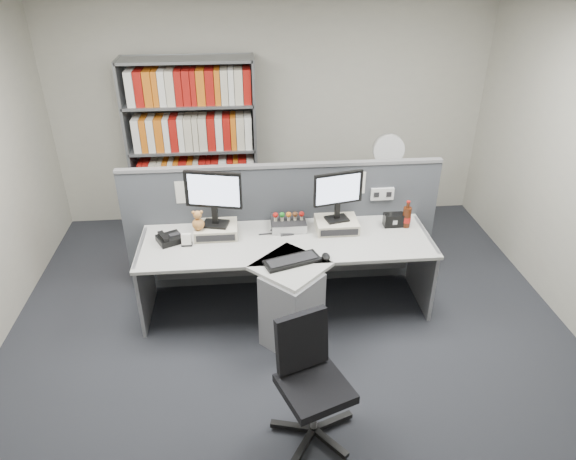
{
  "coord_description": "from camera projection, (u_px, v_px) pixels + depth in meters",
  "views": [
    {
      "loc": [
        -0.35,
        -3.16,
        3.06
      ],
      "look_at": [
        0.0,
        0.65,
        0.92
      ],
      "focal_mm": 32.47,
      "sensor_mm": 36.0,
      "label": 1
    }
  ],
  "objects": [
    {
      "name": "partition",
      "position": [
        283.0,
        224.0,
        5.04
      ],
      "size": [
        3.0,
        0.08,
        1.27
      ],
      "color": "#484B51",
      "rests_on": "ground"
    },
    {
      "name": "room_shell",
      "position": [
        297.0,
        162.0,
        3.39
      ],
      "size": [
        5.04,
        5.54,
        2.72
      ],
      "color": "#B4B1A1",
      "rests_on": "ground"
    },
    {
      "name": "monitor_left",
      "position": [
        213.0,
        194.0,
        4.52
      ],
      "size": [
        0.5,
        0.21,
        0.51
      ],
      "color": "black",
      "rests_on": "monitor_riser_left"
    },
    {
      "name": "shelving_unit",
      "position": [
        194.0,
        152.0,
        5.84
      ],
      "size": [
        1.41,
        0.4,
        2.0
      ],
      "color": "gray",
      "rests_on": "ground"
    },
    {
      "name": "speaker",
      "position": [
        394.0,
        220.0,
        4.83
      ],
      "size": [
        0.18,
        0.1,
        0.12
      ],
      "primitive_type": "cube",
      "color": "black",
      "rests_on": "desk"
    },
    {
      "name": "filing_cabinet",
      "position": [
        382.0,
        212.0,
        5.92
      ],
      "size": [
        0.45,
        0.61,
        0.7
      ],
      "color": "gray",
      "rests_on": "ground"
    },
    {
      "name": "monitor_riser_right",
      "position": [
        337.0,
        225.0,
        4.78
      ],
      "size": [
        0.38,
        0.31,
        0.1
      ],
      "color": "beige",
      "rests_on": "desk"
    },
    {
      "name": "desk_fan",
      "position": [
        388.0,
        153.0,
        5.58
      ],
      "size": [
        0.34,
        0.2,
        0.57
      ],
      "color": "white",
      "rests_on": "filing_cabinet"
    },
    {
      "name": "desk",
      "position": [
        289.0,
        279.0,
        4.56
      ],
      "size": [
        2.6,
        1.2,
        0.72
      ],
      "color": "#B7B6B0",
      "rests_on": "ground"
    },
    {
      "name": "desk_calendar",
      "position": [
        187.0,
        240.0,
        4.53
      ],
      "size": [
        0.09,
        0.07,
        0.11
      ],
      "color": "black",
      "rests_on": "desk"
    },
    {
      "name": "plush_toy",
      "position": [
        198.0,
        222.0,
        4.56
      ],
      "size": [
        0.11,
        0.11,
        0.19
      ],
      "color": "#BC7C3E",
      "rests_on": "monitor_riser_left"
    },
    {
      "name": "office_chair",
      "position": [
        310.0,
        377.0,
        3.51
      ],
      "size": [
        0.6,
        0.59,
        0.9
      ],
      "color": "silver",
      "rests_on": "ground"
    },
    {
      "name": "mouse",
      "position": [
        326.0,
        257.0,
        4.35
      ],
      "size": [
        0.07,
        0.11,
        0.04
      ],
      "primitive_type": "ellipsoid",
      "color": "black",
      "rests_on": "desk"
    },
    {
      "name": "monitor_right",
      "position": [
        338.0,
        192.0,
        4.62
      ],
      "size": [
        0.45,
        0.19,
        0.46
      ],
      "color": "black",
      "rests_on": "monitor_riser_right"
    },
    {
      "name": "keyboard",
      "position": [
        292.0,
        261.0,
        4.3
      ],
      "size": [
        0.5,
        0.32,
        0.03
      ],
      "color": "black",
      "rests_on": "desk"
    },
    {
      "name": "monitor_riser_left",
      "position": [
        216.0,
        230.0,
        4.69
      ],
      "size": [
        0.38,
        0.31,
        0.1
      ],
      "color": "beige",
      "rests_on": "desk"
    },
    {
      "name": "figurines",
      "position": [
        289.0,
        215.0,
        4.75
      ],
      "size": [
        0.29,
        0.05,
        0.09
      ],
      "color": "beige",
      "rests_on": "desktop_pc"
    },
    {
      "name": "ground",
      "position": [
        295.0,
        366.0,
        4.27
      ],
      "size": [
        5.5,
        5.5,
        0.0
      ],
      "primitive_type": "plane",
      "color": "#2B2D33",
      "rests_on": "ground"
    },
    {
      "name": "cola_bottle",
      "position": [
        407.0,
        217.0,
        4.8
      ],
      "size": [
        0.08,
        0.08,
        0.26
      ],
      "color": "#3F190A",
      "rests_on": "desk"
    },
    {
      "name": "desktop_pc",
      "position": [
        288.0,
        223.0,
        4.81
      ],
      "size": [
        0.32,
        0.28,
        0.08
      ],
      "color": "black",
      "rests_on": "desk"
    },
    {
      "name": "desk_phone",
      "position": [
        169.0,
        239.0,
        4.59
      ],
      "size": [
        0.27,
        0.26,
        0.09
      ],
      "color": "black",
      "rests_on": "desk"
    }
  ]
}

